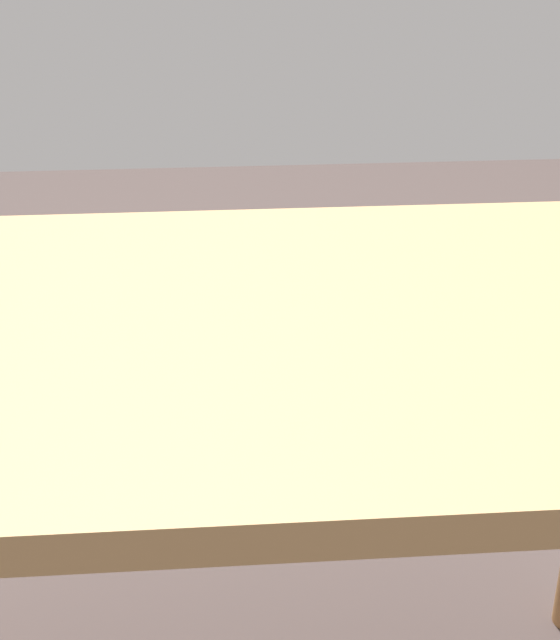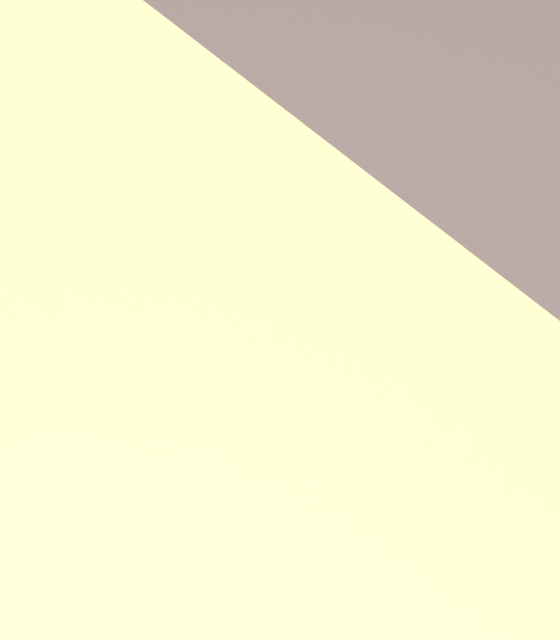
# 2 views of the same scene
# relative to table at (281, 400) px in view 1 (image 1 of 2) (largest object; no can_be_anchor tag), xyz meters

# --- Properties ---
(table) EXTENTS (1.17, 0.71, 0.75)m
(table) POSITION_rel_table_xyz_m (0.00, 0.00, 0.00)
(table) COLOR #A17A4D
(table) RESTS_ON ground_plane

